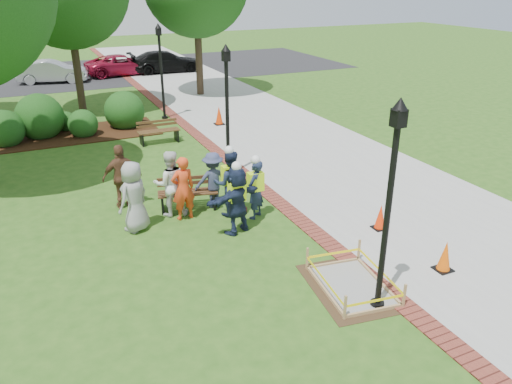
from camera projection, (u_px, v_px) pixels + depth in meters
name	position (u px, v px, depth m)	size (l,w,h in m)	color
ground	(258.00, 251.00, 12.10)	(100.00, 100.00, 0.00)	#285116
sidewalk	(264.00, 125.00, 22.35)	(6.00, 60.00, 0.02)	#9E9E99
brick_edging	(195.00, 134.00, 21.09)	(0.50, 60.00, 0.03)	maroon
mulch_bed	(72.00, 135.00, 20.92)	(7.00, 3.00, 0.05)	#381E0F
parking_lot	(93.00, 72.00, 34.57)	(36.00, 12.00, 0.01)	black
wet_concrete_pad	(353.00, 278.00, 10.60)	(2.00, 2.51, 0.55)	#47331E
bench_near	(188.00, 199.00, 14.19)	(1.75, 0.92, 0.90)	#52331C
bench_far	(159.00, 136.00, 19.84)	(1.63, 0.56, 0.88)	brown
cone_front	(445.00, 257.00, 11.15)	(0.38, 0.38, 0.75)	black
cone_back	(380.00, 217.00, 13.02)	(0.35, 0.35, 0.70)	black
cone_far	(219.00, 116.00, 22.24)	(0.42, 0.42, 0.84)	black
toolbox	(239.00, 211.00, 13.96)	(0.36, 0.20, 0.18)	#A60C1C
lamp_near	(390.00, 194.00, 9.10)	(0.28, 0.28, 4.26)	black
lamp_mid	(227.00, 102.00, 15.76)	(0.28, 0.28, 4.26)	black
lamp_far	(161.00, 65.00, 22.42)	(0.28, 0.28, 4.26)	black
shrub_a	(8.00, 145.00, 19.69)	(1.52, 1.52, 1.52)	#184112
shrub_b	(43.00, 137.00, 20.74)	(1.94, 1.94, 1.94)	#184112
shrub_c	(85.00, 136.00, 20.81)	(1.21, 1.21, 1.21)	#184112
shrub_d	(126.00, 127.00, 22.04)	(1.73, 1.73, 1.73)	#184112
shrub_e	(68.00, 130.00, 21.58)	(0.89, 0.89, 0.89)	#184112
casual_person_a	(134.00, 197.00, 12.76)	(0.72, 0.67, 1.88)	gray
casual_person_b	(183.00, 189.00, 13.38)	(0.60, 0.41, 1.78)	#EF431C
casual_person_c	(170.00, 184.00, 13.60)	(0.64, 0.47, 1.86)	silver
casual_person_d	(122.00, 177.00, 14.04)	(0.60, 0.39, 1.87)	brown
casual_person_e	(213.00, 180.00, 14.14)	(0.57, 0.41, 1.63)	#373E61
hivis_worker_a	(237.00, 198.00, 12.64)	(0.66, 0.53, 1.94)	#1A2743
hivis_worker_b	(255.00, 187.00, 13.45)	(0.63, 0.59, 1.80)	#192541
hivis_worker_c	(230.00, 182.00, 13.57)	(0.67, 0.51, 2.01)	#192C41
parked_car_b	(54.00, 83.00, 31.28)	(4.57, 1.99, 1.49)	#B1B1B6
parked_car_c	(124.00, 75.00, 33.74)	(4.49, 1.95, 1.46)	maroon
parked_car_d	(166.00, 72.00, 34.66)	(4.82, 2.10, 1.57)	black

